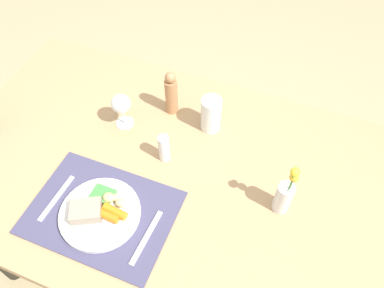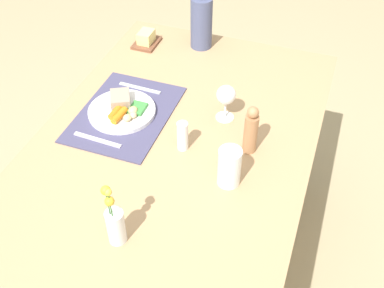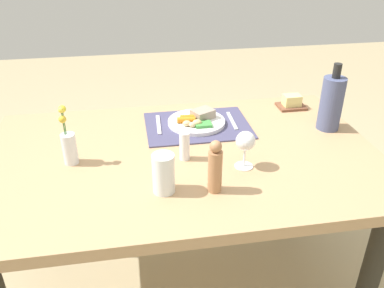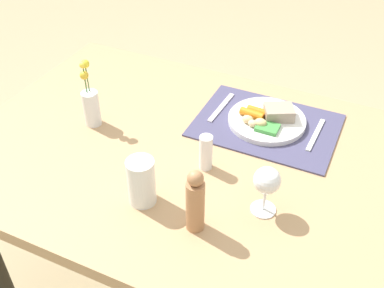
# 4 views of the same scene
# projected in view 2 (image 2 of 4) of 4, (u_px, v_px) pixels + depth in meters

# --- Properties ---
(ground_plane) EXTENTS (8.00, 8.00, 0.00)m
(ground_plane) POSITION_uv_depth(u_px,v_px,m) (176.00, 263.00, 2.15)
(ground_plane) COLOR tan
(dining_table) EXTENTS (1.53, 0.96, 0.75)m
(dining_table) POSITION_uv_depth(u_px,v_px,m) (172.00, 165.00, 1.70)
(dining_table) COLOR tan
(dining_table) RESTS_ON ground_plane
(placemat) EXTENTS (0.45, 0.33, 0.01)m
(placemat) POSITION_uv_depth(u_px,v_px,m) (125.00, 114.00, 1.75)
(placemat) COLOR #424060
(placemat) RESTS_ON dining_table
(dinner_plate) EXTENTS (0.25, 0.25, 0.06)m
(dinner_plate) POSITION_uv_depth(u_px,v_px,m) (122.00, 109.00, 1.74)
(dinner_plate) COLOR silver
(dinner_plate) RESTS_ON placemat
(fork) EXTENTS (0.02, 0.18, 0.00)m
(fork) POSITION_uv_depth(u_px,v_px,m) (140.00, 88.00, 1.86)
(fork) COLOR silver
(fork) RESTS_ON placemat
(knife) EXTENTS (0.02, 0.19, 0.00)m
(knife) POSITION_uv_depth(u_px,v_px,m) (97.00, 140.00, 1.64)
(knife) COLOR silver
(knife) RESTS_ON placemat
(cooler_bottle) EXTENTS (0.09, 0.09, 0.29)m
(cooler_bottle) POSITION_uv_depth(u_px,v_px,m) (201.00, 22.00, 2.02)
(cooler_bottle) COLOR #485074
(cooler_bottle) RESTS_ON dining_table
(water_tumbler) EXTENTS (0.07, 0.07, 0.14)m
(water_tumbler) POSITION_uv_depth(u_px,v_px,m) (229.00, 169.00, 1.46)
(water_tumbler) COLOR silver
(water_tumbler) RESTS_ON dining_table
(butter_dish) EXTENTS (0.13, 0.10, 0.06)m
(butter_dish) POSITION_uv_depth(u_px,v_px,m) (146.00, 39.00, 2.10)
(butter_dish) COLOR brown
(butter_dish) RESTS_ON dining_table
(flower_vase) EXTENTS (0.05, 0.05, 0.23)m
(flower_vase) POSITION_uv_depth(u_px,v_px,m) (114.00, 223.00, 1.29)
(flower_vase) COLOR silver
(flower_vase) RESTS_ON dining_table
(wine_glass) EXTENTS (0.07, 0.07, 0.14)m
(wine_glass) POSITION_uv_depth(u_px,v_px,m) (226.00, 96.00, 1.67)
(wine_glass) COLOR white
(wine_glass) RESTS_ON dining_table
(pepper_mill) EXTENTS (0.05, 0.05, 0.19)m
(pepper_mill) POSITION_uv_depth(u_px,v_px,m) (251.00, 131.00, 1.55)
(pepper_mill) COLOR #A9764E
(pepper_mill) RESTS_ON dining_table
(salt_shaker) EXTENTS (0.04, 0.04, 0.11)m
(salt_shaker) POSITION_uv_depth(u_px,v_px,m) (183.00, 136.00, 1.58)
(salt_shaker) COLOR white
(salt_shaker) RESTS_ON dining_table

